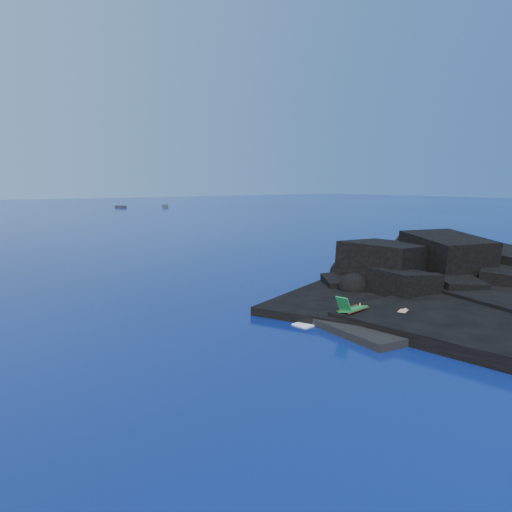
# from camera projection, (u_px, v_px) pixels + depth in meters

# --- Properties ---
(ground) EXTENTS (400.00, 400.00, 0.00)m
(ground) POSITION_uv_depth(u_px,v_px,m) (343.00, 340.00, 21.60)
(ground) COLOR #030D39
(ground) RESTS_ON ground
(headland) EXTENTS (24.00, 24.00, 3.60)m
(headland) POSITION_uv_depth(u_px,v_px,m) (454.00, 290.00, 31.57)
(headland) COLOR black
(headland) RESTS_ON ground
(beach) EXTENTS (9.08, 6.86, 0.70)m
(beach) POSITION_uv_depth(u_px,v_px,m) (400.00, 321.00, 24.62)
(beach) COLOR black
(beach) RESTS_ON ground
(surf_foam) EXTENTS (10.00, 8.00, 0.06)m
(surf_foam) POSITION_uv_depth(u_px,v_px,m) (341.00, 302.00, 28.51)
(surf_foam) COLOR white
(surf_foam) RESTS_ON ground
(deck_chair) EXTENTS (1.92, 1.08, 1.25)m
(deck_chair) POSITION_uv_depth(u_px,v_px,m) (353.00, 304.00, 23.98)
(deck_chair) COLOR #19702F
(deck_chair) RESTS_ON beach
(towel) EXTENTS (2.20, 1.68, 0.05)m
(towel) POSITION_uv_depth(u_px,v_px,m) (403.00, 316.00, 24.12)
(towel) COLOR white
(towel) RESTS_ON beach
(sunbather) EXTENTS (1.93, 1.22, 0.27)m
(sunbather) POSITION_uv_depth(u_px,v_px,m) (403.00, 313.00, 24.10)
(sunbather) COLOR tan
(sunbather) RESTS_ON towel
(marker_cone) EXTENTS (0.38, 0.38, 0.49)m
(marker_cone) POSITION_uv_depth(u_px,v_px,m) (360.00, 307.00, 24.96)
(marker_cone) COLOR orange
(marker_cone) RESTS_ON beach
(distant_boat_a) EXTENTS (1.73, 4.48, 0.58)m
(distant_boat_a) POSITION_uv_depth(u_px,v_px,m) (121.00, 208.00, 134.02)
(distant_boat_a) COLOR #252429
(distant_boat_a) RESTS_ON ground
(distant_boat_b) EXTENTS (3.45, 5.19, 0.67)m
(distant_boat_b) POSITION_uv_depth(u_px,v_px,m) (165.00, 207.00, 136.72)
(distant_boat_b) COLOR #2B2B30
(distant_boat_b) RESTS_ON ground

